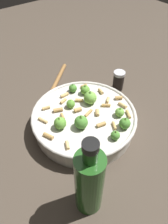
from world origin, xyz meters
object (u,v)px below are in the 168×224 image
at_px(pepper_shaker, 118,81).
at_px(wooden_spoon, 56,84).
at_px(cooking_pan, 84,119).
at_px(olive_oil_bottle, 89,183).

xyz_separation_m(pepper_shaker, wooden_spoon, (-0.17, -0.19, -0.03)).
relative_size(cooking_pan, pepper_shaker, 4.22).
distance_m(pepper_shaker, olive_oil_bottle, 0.47).
height_order(pepper_shaker, olive_oil_bottle, olive_oil_bottle).
height_order(cooking_pan, olive_oil_bottle, olive_oil_bottle).
bearing_deg(olive_oil_bottle, wooden_spoon, 157.44).
bearing_deg(cooking_pan, pepper_shaker, 108.55).
bearing_deg(olive_oil_bottle, pepper_shaker, 127.17).
relative_size(cooking_pan, wooden_spoon, 1.66).
xyz_separation_m(pepper_shaker, olive_oil_bottle, (0.28, -0.37, 0.07)).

